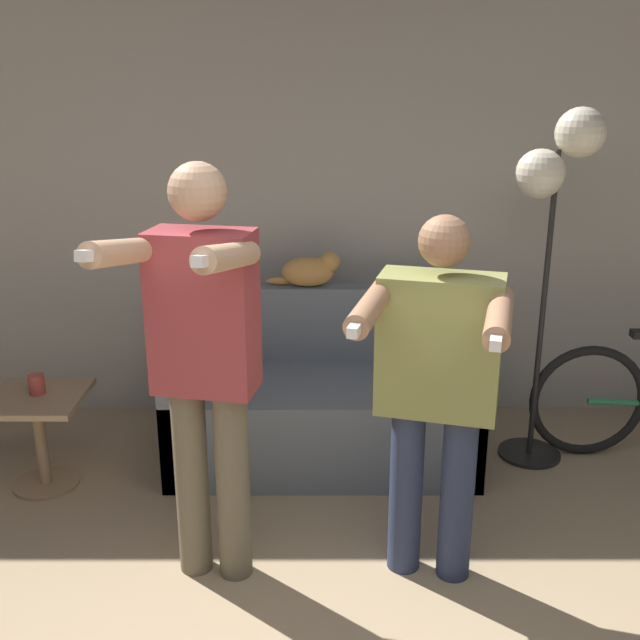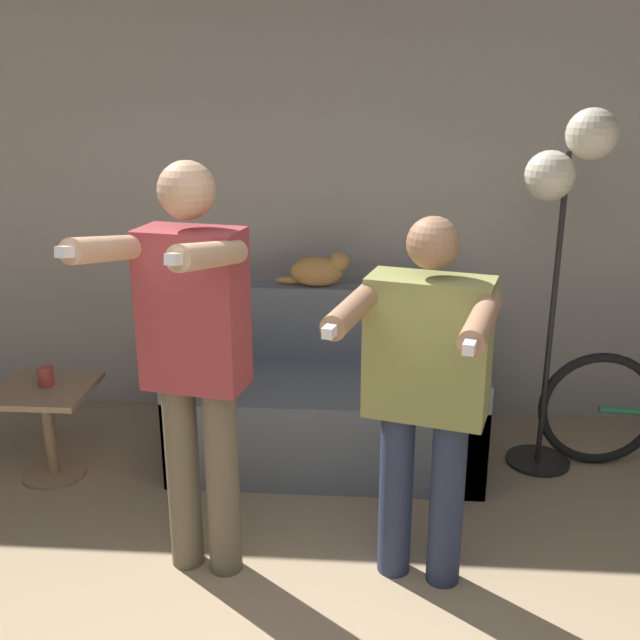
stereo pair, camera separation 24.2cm
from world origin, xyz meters
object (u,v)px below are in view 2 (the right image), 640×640
object	(u,v)px
floor_lamp	(567,187)
cup	(46,376)
couch	(328,405)
side_table	(47,412)
person_right	(425,383)
person_left	(193,350)
cat	(320,270)

from	to	relation	value
floor_lamp	cup	xyz separation A→B (m)	(-2.61, -0.30, -0.96)
couch	side_table	distance (m)	1.48
person_right	side_table	world-z (taller)	person_right
couch	side_table	xyz separation A→B (m)	(-1.45, -0.33, 0.07)
person_left	floor_lamp	distance (m)	2.01
couch	person_right	distance (m)	1.29
cat	floor_lamp	distance (m)	1.38
person_left	floor_lamp	size ratio (longest dim) A/B	0.92
side_table	couch	bearing A→B (deg)	12.76
cat	cup	distance (m)	1.56
person_left	floor_lamp	world-z (taller)	floor_lamp
person_left	floor_lamp	bearing A→B (deg)	43.50
cup	person_left	bearing A→B (deg)	-37.51
person_right	cup	size ratio (longest dim) A/B	15.32
cat	person_right	bearing A→B (deg)	-69.25
person_right	side_table	bearing A→B (deg)	174.20
cat	cup	bearing A→B (deg)	-156.40
person_left	side_table	distance (m)	1.38
person_right	cup	distance (m)	2.06
cat	floor_lamp	size ratio (longest dim) A/B	0.22
cat	cup	size ratio (longest dim) A/B	4.16
person_right	side_table	xyz separation A→B (m)	(-1.89, 0.73, -0.53)
cat	floor_lamp	world-z (taller)	floor_lamp
couch	person_right	size ratio (longest dim) A/B	1.06
floor_lamp	side_table	world-z (taller)	floor_lamp
person_right	cat	xyz separation A→B (m)	(-0.51, 1.35, 0.10)
cup	couch	bearing A→B (deg)	11.96
couch	person_left	distance (m)	1.35
cup	person_right	bearing A→B (deg)	-21.64
couch	cup	xyz separation A→B (m)	(-1.44, -0.31, 0.26)
couch	cup	world-z (taller)	couch
person_right	cup	bearing A→B (deg)	173.55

